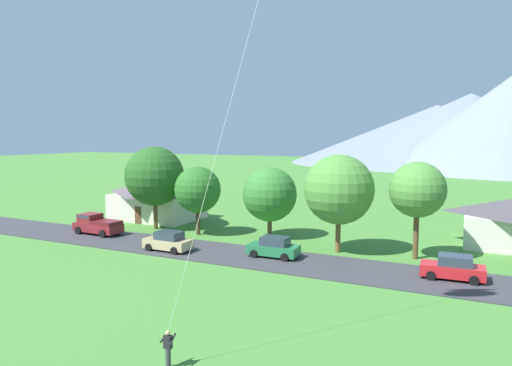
# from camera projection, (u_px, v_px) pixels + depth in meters

# --- Properties ---
(road_strip) EXTENTS (160.00, 6.49, 0.08)m
(road_strip) POSITION_uv_depth(u_px,v_px,m) (325.00, 266.00, 35.62)
(road_strip) COLOR #38383D
(road_strip) RESTS_ON ground
(mountain_west_ridge) EXTENTS (104.13, 104.13, 20.77)m
(mountain_west_ridge) POSITION_uv_depth(u_px,v_px,m) (436.00, 134.00, 167.24)
(mountain_west_ridge) COLOR slate
(mountain_west_ridge) RESTS_ON ground
(mountain_far_west_ridge) EXTENTS (106.42, 106.42, 24.34)m
(mountain_far_west_ridge) POSITION_uv_depth(u_px,v_px,m) (470.00, 129.00, 160.69)
(mountain_far_west_ridge) COLOR slate
(mountain_far_west_ridge) RESTS_ON ground
(house_left_center) EXTENTS (10.52, 7.65, 4.71)m
(house_left_center) POSITION_uv_depth(u_px,v_px,m) (157.00, 199.00, 55.73)
(house_left_center) COLOR beige
(house_left_center) RESTS_ON ground
(tree_near_left) EXTENTS (5.98, 5.98, 8.44)m
(tree_near_left) POSITION_uv_depth(u_px,v_px,m) (339.00, 190.00, 39.50)
(tree_near_left) COLOR brown
(tree_near_left) RESTS_ON ground
(tree_left_of_center) EXTENTS (4.51, 4.51, 7.94)m
(tree_left_of_center) POSITION_uv_depth(u_px,v_px,m) (417.00, 190.00, 37.34)
(tree_left_of_center) COLOR brown
(tree_left_of_center) RESTS_ON ground
(tree_center) EXTENTS (5.34, 5.34, 6.94)m
(tree_center) POSITION_uv_depth(u_px,v_px,m) (270.00, 194.00, 45.50)
(tree_center) COLOR #4C3823
(tree_center) RESTS_ON ground
(tree_right_of_center) EXTENTS (4.67, 4.67, 6.92)m
(tree_right_of_center) POSITION_uv_depth(u_px,v_px,m) (198.00, 190.00, 46.68)
(tree_right_of_center) COLOR #4C3823
(tree_right_of_center) RESTS_ON ground
(tree_far_right) EXTENTS (6.30, 6.30, 8.86)m
(tree_far_right) POSITION_uv_depth(u_px,v_px,m) (155.00, 176.00, 49.42)
(tree_far_right) COLOR brown
(tree_far_right) RESTS_ON ground
(parked_car_tan_west_end) EXTENTS (4.23, 2.13, 1.68)m
(parked_car_tan_west_end) POSITION_uv_depth(u_px,v_px,m) (168.00, 241.00, 40.27)
(parked_car_tan_west_end) COLOR tan
(parked_car_tan_west_end) RESTS_ON road_strip
(parked_car_red_mid_west) EXTENTS (4.28, 2.23, 1.68)m
(parked_car_red_mid_west) POSITION_uv_depth(u_px,v_px,m) (453.00, 268.00, 32.28)
(parked_car_red_mid_west) COLOR red
(parked_car_red_mid_west) RESTS_ON road_strip
(parked_car_green_mid_east) EXTENTS (4.24, 2.16, 1.68)m
(parked_car_green_mid_east) POSITION_uv_depth(u_px,v_px,m) (274.00, 247.00, 38.15)
(parked_car_green_mid_east) COLOR #237042
(parked_car_green_mid_east) RESTS_ON road_strip
(pickup_truck_maroon_west_side) EXTENTS (5.28, 2.49, 1.99)m
(pickup_truck_maroon_west_side) POSITION_uv_depth(u_px,v_px,m) (97.00, 224.00, 47.05)
(pickup_truck_maroon_west_side) COLOR maroon
(pickup_truck_maroon_west_side) RESTS_ON road_strip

